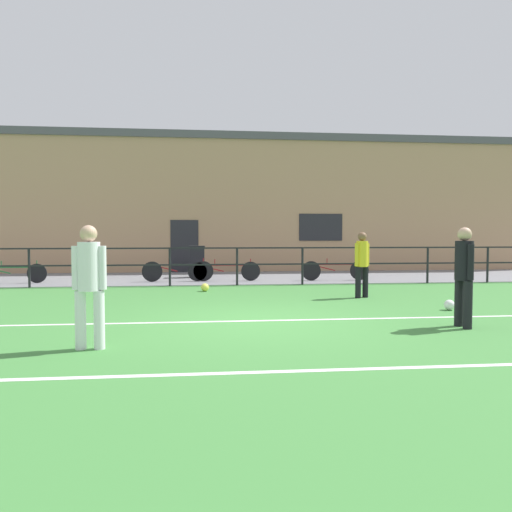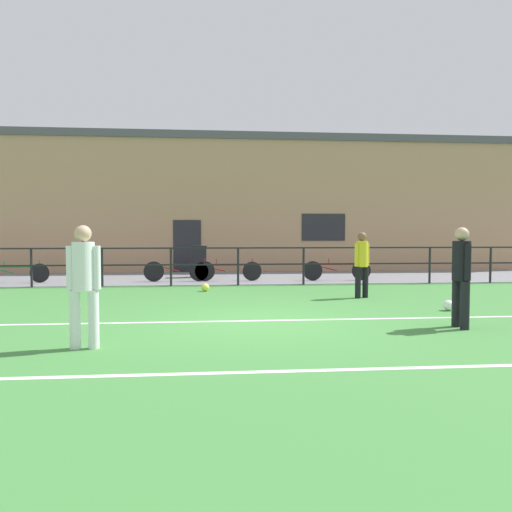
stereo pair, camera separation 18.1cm
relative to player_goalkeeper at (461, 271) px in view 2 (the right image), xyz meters
name	(u,v)px [view 2 (the right image)]	position (x,y,z in m)	size (l,w,h in m)	color
ground	(257,322)	(-3.30, 0.94, -0.97)	(60.00, 44.00, 0.04)	#42843D
field_line_touchline	(257,321)	(-3.30, 0.97, -0.94)	(36.00, 0.11, 0.00)	white
field_line_hash	(283,371)	(-3.30, -2.24, -0.94)	(36.00, 0.11, 0.00)	white
pavement_strip	(234,277)	(-3.30, 9.44, -0.94)	(48.00, 5.00, 0.02)	slate
perimeter_fence	(238,261)	(-3.30, 6.94, -0.20)	(36.07, 0.07, 1.15)	black
clubhouse_facade	(230,204)	(-3.30, 13.14, 1.89)	(28.00, 2.56, 5.65)	tan
player_goalkeeper	(461,271)	(0.00, 0.00, 0.00)	(0.29, 0.46, 1.67)	black
player_striker	(362,261)	(-0.47, 3.82, -0.04)	(0.41, 0.28, 1.60)	black
player_winger	(84,279)	(-5.82, -0.90, 0.01)	(0.46, 0.29, 1.68)	white
soccer_ball_match	(449,305)	(0.69, 1.76, -0.84)	(0.21, 0.21, 0.21)	white
soccer_ball_spare	(205,287)	(-4.26, 5.52, -0.84)	(0.22, 0.22, 0.22)	#E5E04C
bicycle_parked_0	(14,273)	(-10.27, 8.14, -0.61)	(2.17, 0.04, 0.71)	black
bicycle_parked_1	(225,271)	(-3.64, 8.14, -0.60)	(2.35, 0.04, 0.72)	black
bicycle_parked_3	(337,270)	(0.02, 8.00, -0.59)	(2.27, 0.04, 0.73)	black
bicycle_parked_4	(179,271)	(-5.13, 8.14, -0.59)	(2.28, 0.04, 0.74)	black
trash_bin_0	(199,261)	(-4.52, 9.58, -0.37)	(0.53, 0.45, 1.11)	black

